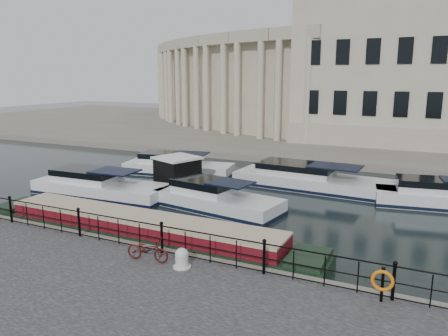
% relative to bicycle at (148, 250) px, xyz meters
% --- Properties ---
extents(ground_plane, '(160.00, 160.00, 0.00)m').
position_rel_bicycle_xyz_m(ground_plane, '(0.06, 3.06, -0.97)').
color(ground_plane, black).
rests_on(ground_plane, ground).
extents(far_bank, '(120.00, 42.00, 0.55)m').
position_rel_bicycle_xyz_m(far_bank, '(0.06, 42.06, -0.70)').
color(far_bank, '#6B665B').
rests_on(far_bank, ground_plane).
extents(railing, '(24.14, 0.14, 1.22)m').
position_rel_bicycle_xyz_m(railing, '(0.06, 0.81, 0.23)').
color(railing, black).
rests_on(railing, near_quay).
extents(civic_building, '(53.55, 31.84, 16.85)m').
position_rel_bicycle_xyz_m(civic_building, '(-0.94, 37.77, 6.06)').
color(civic_building, '#ADA38C').
rests_on(civic_building, far_bank).
extents(bicycle, '(1.66, 0.72, 0.85)m').
position_rel_bicycle_xyz_m(bicycle, '(0.00, 0.00, 0.00)').
color(bicycle, '#430F0C').
rests_on(bicycle, near_quay).
extents(mooring_bollard, '(0.62, 0.62, 0.70)m').
position_rel_bicycle_xyz_m(mooring_bollard, '(1.36, 0.06, -0.10)').
color(mooring_bollard, beige).
rests_on(mooring_bollard, near_quay).
extents(life_ring_post, '(0.65, 0.18, 1.06)m').
position_rel_bicycle_xyz_m(life_ring_post, '(7.78, 0.52, 0.24)').
color(life_ring_post, black).
rests_on(life_ring_post, near_quay).
extents(narrowboat, '(16.19, 2.28, 1.59)m').
position_rel_bicycle_xyz_m(narrowboat, '(-2.18, 2.44, -0.61)').
color(narrowboat, black).
rests_on(narrowboat, ground_plane).
extents(harbour_hut, '(3.96, 3.65, 2.20)m').
position_rel_bicycle_xyz_m(harbour_hut, '(-5.26, 10.56, -0.02)').
color(harbour_hut, '#6B665B').
rests_on(harbour_hut, ground_plane).
extents(cabin_cruisers, '(26.25, 10.43, 1.99)m').
position_rel_bicycle_xyz_m(cabin_cruisers, '(-1.62, 11.88, -0.61)').
color(cabin_cruisers, white).
rests_on(cabin_cruisers, ground_plane).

